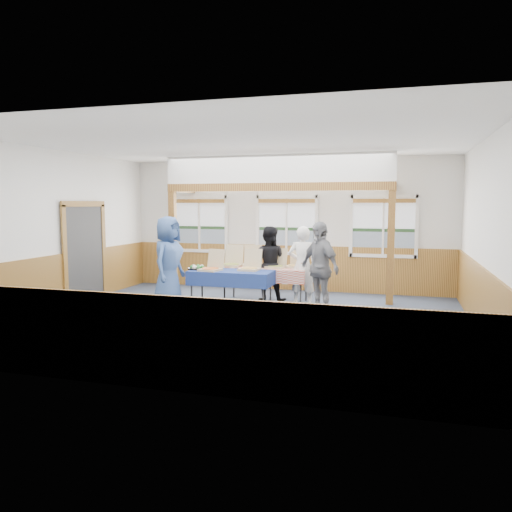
# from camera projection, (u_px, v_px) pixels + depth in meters

# --- Properties ---
(floor) EXTENTS (8.00, 8.00, 0.00)m
(floor) POSITION_uv_depth(u_px,v_px,m) (244.00, 321.00, 9.07)
(floor) COLOR #26313E
(floor) RESTS_ON ground
(ceiling) EXTENTS (8.00, 8.00, 0.00)m
(ceiling) POSITION_uv_depth(u_px,v_px,m) (244.00, 142.00, 8.74)
(ceiling) COLOR white
(ceiling) RESTS_ON wall_back
(wall_back) EXTENTS (8.00, 0.00, 8.00)m
(wall_back) POSITION_uv_depth(u_px,v_px,m) (287.00, 225.00, 12.25)
(wall_back) COLOR silver
(wall_back) RESTS_ON floor
(wall_front) EXTENTS (8.00, 0.00, 8.00)m
(wall_front) POSITION_uv_depth(u_px,v_px,m) (150.00, 251.00, 5.56)
(wall_front) COLOR silver
(wall_front) RESTS_ON floor
(wall_left) EXTENTS (0.00, 8.00, 8.00)m
(wall_left) POSITION_uv_depth(u_px,v_px,m) (54.00, 230.00, 10.01)
(wall_left) COLOR silver
(wall_left) RESTS_ON floor
(wall_right) EXTENTS (0.00, 8.00, 8.00)m
(wall_right) POSITION_uv_depth(u_px,v_px,m) (488.00, 237.00, 7.79)
(wall_right) COLOR silver
(wall_right) RESTS_ON floor
(wainscot_back) EXTENTS (7.98, 0.05, 1.10)m
(wainscot_back) POSITION_uv_depth(u_px,v_px,m) (287.00, 268.00, 12.33)
(wainscot_back) COLOR brown
(wainscot_back) RESTS_ON floor
(wainscot_front) EXTENTS (7.98, 0.05, 1.10)m
(wainscot_front) POSITION_uv_depth(u_px,v_px,m) (153.00, 342.00, 5.69)
(wainscot_front) COLOR brown
(wainscot_front) RESTS_ON floor
(wainscot_left) EXTENTS (0.05, 6.98, 1.10)m
(wainscot_left) POSITION_uv_depth(u_px,v_px,m) (58.00, 282.00, 10.11)
(wainscot_left) COLOR brown
(wainscot_left) RESTS_ON floor
(wainscot_right) EXTENTS (0.05, 6.98, 1.10)m
(wainscot_right) POSITION_uv_depth(u_px,v_px,m) (483.00, 303.00, 7.91)
(wainscot_right) COLOR brown
(wainscot_right) RESTS_ON floor
(cased_opening) EXTENTS (0.06, 1.30, 2.10)m
(cased_opening) POSITION_uv_depth(u_px,v_px,m) (84.00, 253.00, 10.92)
(cased_opening) COLOR #2F2F2F
(cased_opening) RESTS_ON wall_left
(window_left) EXTENTS (1.56, 0.10, 1.46)m
(window_left) POSITION_uv_depth(u_px,v_px,m) (199.00, 221.00, 12.83)
(window_left) COLOR white
(window_left) RESTS_ON wall_back
(window_mid) EXTENTS (1.56, 0.10, 1.46)m
(window_mid) POSITION_uv_depth(u_px,v_px,m) (287.00, 222.00, 12.20)
(window_mid) COLOR white
(window_mid) RESTS_ON wall_back
(window_right) EXTENTS (1.56, 0.10, 1.46)m
(window_right) POSITION_uv_depth(u_px,v_px,m) (383.00, 223.00, 11.56)
(window_right) COLOR white
(window_right) RESTS_ON wall_back
(post_left) EXTENTS (0.15, 0.15, 2.40)m
(post_left) POSITION_uv_depth(u_px,v_px,m) (173.00, 243.00, 11.83)
(post_left) COLOR #603015
(post_left) RESTS_ON floor
(post_right) EXTENTS (0.15, 0.15, 2.40)m
(post_right) POSITION_uv_depth(u_px,v_px,m) (391.00, 248.00, 10.45)
(post_right) COLOR #603015
(post_right) RESTS_ON floor
(cross_beam) EXTENTS (5.15, 0.18, 0.18)m
(cross_beam) POSITION_uv_depth(u_px,v_px,m) (275.00, 187.00, 11.01)
(cross_beam) COLOR #603015
(cross_beam) RESTS_ON post_left
(table_left) EXTENTS (1.78, 0.95, 0.76)m
(table_left) POSITION_uv_depth(u_px,v_px,m) (231.00, 274.00, 10.22)
(table_left) COLOR #2F2F2F
(table_left) RESTS_ON floor
(table_right) EXTENTS (1.87, 0.85, 0.76)m
(table_right) POSITION_uv_depth(u_px,v_px,m) (266.00, 270.00, 10.80)
(table_right) COLOR #2F2F2F
(table_right) RESTS_ON floor
(pizza_box_a) EXTENTS (0.47, 0.54, 0.42)m
(pizza_box_a) POSITION_uv_depth(u_px,v_px,m) (211.00, 267.00, 10.21)
(pizza_box_a) COLOR tan
(pizza_box_a) RESTS_ON table_left
(pizza_box_b) EXTENTS (0.41, 0.49, 0.42)m
(pizza_box_b) POSITION_uv_depth(u_px,v_px,m) (250.00, 267.00, 10.26)
(pizza_box_b) COLOR tan
(pizza_box_b) RESTS_ON table_left
(pizza_box_c) EXTENTS (0.42, 0.52, 0.46)m
(pizza_box_c) POSITION_uv_depth(u_px,v_px,m) (231.00, 263.00, 10.90)
(pizza_box_c) COLOR tan
(pizza_box_c) RESTS_ON table_right
(pizza_box_d) EXTENTS (0.49, 0.56, 0.44)m
(pizza_box_d) POSITION_uv_depth(u_px,v_px,m) (252.00, 262.00, 11.07)
(pizza_box_d) COLOR tan
(pizza_box_d) RESTS_ON table_right
(pizza_box_e) EXTENTS (0.42, 0.49, 0.41)m
(pizza_box_e) POSITION_uv_depth(u_px,v_px,m) (276.00, 265.00, 10.64)
(pizza_box_e) COLOR tan
(pizza_box_e) RESTS_ON table_right
(pizza_box_f) EXTENTS (0.40, 0.48, 0.41)m
(pizza_box_f) POSITION_uv_depth(u_px,v_px,m) (296.00, 264.00, 10.74)
(pizza_box_f) COLOR tan
(pizza_box_f) RESTS_ON table_right
(veggie_tray) EXTENTS (0.40, 0.40, 0.09)m
(veggie_tray) POSITION_uv_depth(u_px,v_px,m) (197.00, 268.00, 10.42)
(veggie_tray) COLOR black
(veggie_tray) RESTS_ON table_left
(drink_glass) EXTENTS (0.07, 0.07, 0.15)m
(drink_glass) POSITION_uv_depth(u_px,v_px,m) (302.00, 266.00, 10.31)
(drink_glass) COLOR #914B18
(drink_glass) RESTS_ON table_right
(woman_white) EXTENTS (0.61, 0.40, 1.67)m
(woman_white) POSITION_uv_depth(u_px,v_px,m) (303.00, 266.00, 10.37)
(woman_white) COLOR white
(woman_white) RESTS_ON floor
(woman_black) EXTENTS (0.82, 0.65, 1.64)m
(woman_black) POSITION_uv_depth(u_px,v_px,m) (268.00, 264.00, 10.84)
(woman_black) COLOR black
(woman_black) RESTS_ON floor
(man_blue) EXTENTS (0.63, 0.94, 1.87)m
(man_blue) POSITION_uv_depth(u_px,v_px,m) (168.00, 262.00, 10.17)
(man_blue) COLOR #365388
(man_blue) RESTS_ON floor
(person_grey) EXTENTS (1.06, 1.03, 1.79)m
(person_grey) POSITION_uv_depth(u_px,v_px,m) (319.00, 268.00, 9.60)
(person_grey) COLOR gray
(person_grey) RESTS_ON floor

